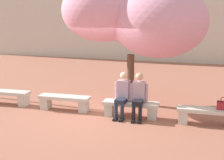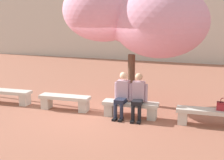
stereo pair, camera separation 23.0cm
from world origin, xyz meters
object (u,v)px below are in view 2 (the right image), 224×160
(stone_bench_west_end, at_px, (8,95))
(person_seated_left, at_px, (122,93))
(cherry_tree_main, at_px, (135,16))
(stone_bench_near_east, at_px, (207,115))
(stone_bench_center, at_px, (130,107))
(person_seated_right, at_px, (138,95))
(handbag, at_px, (223,106))
(stone_bench_near_west, at_px, (65,100))

(stone_bench_west_end, height_order, person_seated_left, person_seated_left)
(stone_bench_west_end, xyz_separation_m, cherry_tree_main, (3.92, 1.26, 2.53))
(stone_bench_near_east, xyz_separation_m, cherry_tree_main, (-2.35, 1.26, 2.53))
(stone_bench_west_end, xyz_separation_m, stone_bench_center, (4.18, 0.00, 0.00))
(stone_bench_west_end, distance_m, stone_bench_near_east, 6.27)
(person_seated_left, distance_m, person_seated_right, 0.46)
(stone_bench_center, height_order, cherry_tree_main, cherry_tree_main)
(stone_bench_center, xyz_separation_m, cherry_tree_main, (-0.26, 1.26, 2.53))
(stone_bench_center, bearing_deg, stone_bench_west_end, 180.00)
(cherry_tree_main, bearing_deg, person_seated_right, -69.55)
(stone_bench_center, distance_m, stone_bench_near_east, 2.09)
(stone_bench_west_end, xyz_separation_m, handbag, (6.64, 0.02, 0.28))
(stone_bench_near_east, relative_size, handbag, 4.73)
(stone_bench_near_east, height_order, cherry_tree_main, cherry_tree_main)
(stone_bench_near_west, bearing_deg, cherry_tree_main, 34.59)
(stone_bench_near_east, bearing_deg, stone_bench_center, 180.00)
(person_seated_left, relative_size, handbag, 3.81)
(person_seated_left, bearing_deg, stone_bench_center, 13.19)
(handbag, bearing_deg, stone_bench_west_end, -179.80)
(stone_bench_near_west, relative_size, stone_bench_near_east, 1.00)
(stone_bench_near_west, xyz_separation_m, stone_bench_center, (2.09, 0.00, 0.00))
(stone_bench_west_end, bearing_deg, cherry_tree_main, 17.86)
(stone_bench_near_west, xyz_separation_m, handbag, (4.55, 0.02, 0.28))
(stone_bench_west_end, relative_size, person_seated_right, 1.24)
(stone_bench_center, bearing_deg, stone_bench_near_east, 0.00)
(stone_bench_west_end, bearing_deg, stone_bench_near_east, 0.00)
(person_seated_right, height_order, handbag, person_seated_right)
(person_seated_right, relative_size, handbag, 3.81)
(stone_bench_west_end, distance_m, person_seated_right, 4.43)
(stone_bench_center, relative_size, person_seated_left, 1.24)
(stone_bench_near_west, height_order, person_seated_left, person_seated_left)
(person_seated_left, bearing_deg, person_seated_right, 0.04)
(person_seated_left, xyz_separation_m, person_seated_right, (0.46, 0.00, 0.00))
(stone_bench_west_end, distance_m, person_seated_left, 3.97)
(stone_bench_west_end, height_order, stone_bench_near_west, same)
(stone_bench_near_west, relative_size, person_seated_left, 1.24)
(stone_bench_near_west, bearing_deg, person_seated_right, -1.31)
(stone_bench_center, height_order, person_seated_right, person_seated_right)
(handbag, relative_size, cherry_tree_main, 0.07)
(stone_bench_near_east, bearing_deg, person_seated_left, -178.68)
(stone_bench_near_west, distance_m, stone_bench_near_east, 4.18)
(stone_bench_west_end, relative_size, cherry_tree_main, 0.35)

